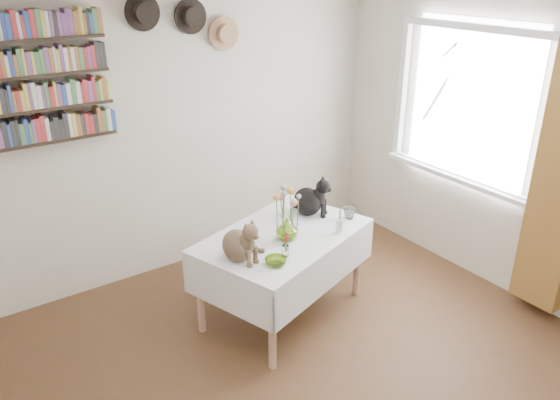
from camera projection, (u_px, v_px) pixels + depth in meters
room at (356, 229)px, 3.03m from camera, size 4.08×4.58×2.58m
window at (466, 118)px, 4.60m from camera, size 0.12×1.52×1.32m
curtain at (560, 180)px, 3.97m from camera, size 0.12×0.38×2.10m
dining_table at (283, 254)px, 4.22m from camera, size 1.51×1.21×0.70m
tabby_cat at (237, 238)px, 3.75m from camera, size 0.30×0.34×0.33m
black_cat at (308, 194)px, 4.42m from camera, size 0.36×0.37×0.34m
flower_vase at (287, 229)px, 4.04m from camera, size 0.18×0.18×0.17m
green_bowl at (276, 261)px, 3.73m from camera, size 0.18×0.18×0.05m
drinking_glass at (349, 213)px, 4.39m from camera, size 0.14×0.14×0.10m
candlestick at (340, 225)px, 4.15m from camera, size 0.05×0.05×0.19m
berry_jar at (285, 244)px, 3.81m from camera, size 0.05×0.05×0.21m
porcelain_figurine at (321, 203)px, 4.57m from camera, size 0.06×0.06×0.11m
flower_bouquet at (286, 197)px, 3.95m from camera, size 0.17×0.13×0.39m
bookshelf_unit at (36, 80)px, 3.83m from camera, size 1.00×0.16×0.91m
wall_hats at (188, 21)px, 4.36m from camera, size 0.98×0.09×0.48m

